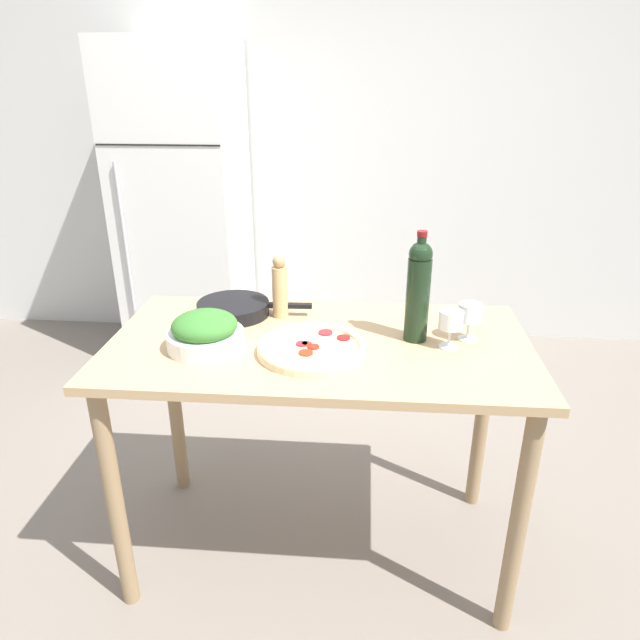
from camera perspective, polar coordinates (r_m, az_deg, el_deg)
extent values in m
plane|color=slate|center=(2.41, -0.08, -21.49)|extent=(14.00, 14.00, 0.00)
cube|color=silver|center=(3.81, 2.61, 17.30)|extent=(6.40, 0.06, 2.60)
cube|color=silver|center=(3.63, -13.34, 10.73)|extent=(0.68, 0.71, 1.89)
cube|color=black|center=(3.23, -15.96, 16.48)|extent=(0.67, 0.01, 0.01)
cylinder|color=#B2B2B7|center=(3.40, -18.92, 7.61)|extent=(0.02, 0.02, 0.85)
cube|color=tan|center=(1.90, -0.09, -2.52)|extent=(1.39, 0.73, 0.03)
cylinder|color=#967A55|center=(2.04, -19.82, -16.77)|extent=(0.06, 0.06, 0.85)
cylinder|color=#967A55|center=(1.95, 19.20, -18.83)|extent=(0.06, 0.06, 0.85)
cylinder|color=#967A55|center=(2.50, -14.35, -8.03)|extent=(0.06, 0.06, 0.85)
cylinder|color=#967A55|center=(2.43, 15.92, -9.25)|extent=(0.06, 0.06, 0.85)
cylinder|color=black|center=(1.88, 9.72, 1.96)|extent=(0.08, 0.08, 0.28)
sphere|color=black|center=(1.83, 10.05, 6.54)|extent=(0.08, 0.08, 0.08)
cylinder|color=black|center=(1.82, 10.11, 7.40)|extent=(0.03, 0.03, 0.06)
cylinder|color=maroon|center=(1.81, 10.19, 8.51)|extent=(0.03, 0.03, 0.02)
cylinder|color=silver|center=(1.89, 12.70, -2.62)|extent=(0.06, 0.06, 0.00)
cylinder|color=silver|center=(1.88, 12.79, -1.67)|extent=(0.01, 0.01, 0.06)
cylinder|color=white|center=(1.85, 12.96, 0.05)|extent=(0.08, 0.08, 0.06)
cylinder|color=maroon|center=(1.86, 12.90, -0.48)|extent=(0.07, 0.07, 0.02)
cylinder|color=silver|center=(1.96, 14.49, -1.83)|extent=(0.06, 0.06, 0.00)
cylinder|color=silver|center=(1.95, 14.59, -0.91)|extent=(0.01, 0.01, 0.06)
cylinder|color=white|center=(1.93, 14.77, 0.75)|extent=(0.08, 0.08, 0.06)
cylinder|color=maroon|center=(1.93, 14.70, 0.16)|extent=(0.07, 0.07, 0.01)
cylinder|color=tan|center=(2.06, -4.02, 2.80)|extent=(0.06, 0.06, 0.19)
sphere|color=tan|center=(2.02, -4.11, 5.85)|extent=(0.05, 0.05, 0.05)
cylinder|color=white|center=(1.87, -11.36, -1.95)|extent=(0.25, 0.25, 0.06)
ellipsoid|color=#38752D|center=(1.85, -11.48, -0.53)|extent=(0.21, 0.21, 0.09)
cylinder|color=beige|center=(1.81, -0.83, -3.01)|extent=(0.35, 0.35, 0.02)
torus|color=beige|center=(1.80, -0.83, -2.68)|extent=(0.35, 0.35, 0.02)
cylinder|color=red|center=(1.82, -1.33, -2.39)|extent=(0.03, 0.03, 0.01)
cylinder|color=red|center=(1.90, 0.55, -1.27)|extent=(0.05, 0.05, 0.01)
cylinder|color=red|center=(1.80, -0.65, -2.70)|extent=(0.04, 0.04, 0.01)
cylinder|color=red|center=(1.82, -1.82, -2.40)|extent=(0.04, 0.04, 0.01)
cylinder|color=red|center=(1.87, 2.37, -1.78)|extent=(0.04, 0.04, 0.01)
cylinder|color=red|center=(1.77, -1.42, -3.30)|extent=(0.04, 0.04, 0.01)
cylinder|color=black|center=(2.11, -8.67, 1.17)|extent=(0.26, 0.26, 0.05)
cylinder|color=black|center=(2.11, -8.68, 1.29)|extent=(0.22, 0.22, 0.04)
cube|color=black|center=(2.08, -2.99, 1.45)|extent=(0.16, 0.03, 0.02)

